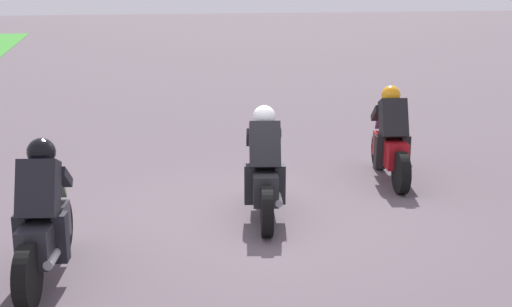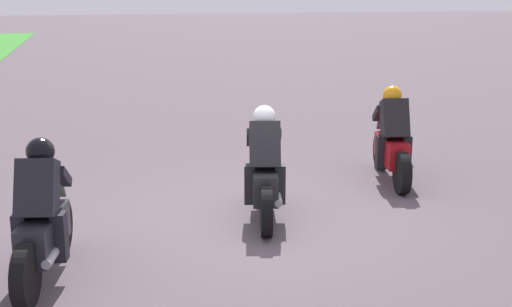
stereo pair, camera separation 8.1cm
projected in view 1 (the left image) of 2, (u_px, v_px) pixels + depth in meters
ground_plane at (256, 219)px, 9.23m from camera, size 120.00×120.00×0.00m
rider_lane_a at (391, 142)px, 10.87m from camera, size 2.03×0.61×1.51m
rider_lane_b at (265, 173)px, 9.15m from camera, size 2.03×0.62×1.51m
rider_lane_c at (44, 223)px, 7.25m from camera, size 2.03×0.61×1.51m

